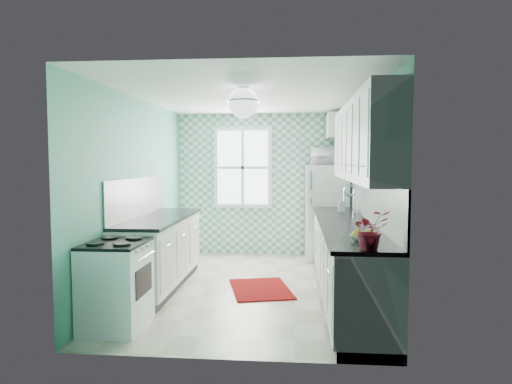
# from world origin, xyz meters

# --- Properties ---
(floor) EXTENTS (3.00, 4.40, 0.02)m
(floor) POSITION_xyz_m (0.00, 0.00, -0.01)
(floor) COLOR beige
(floor) RESTS_ON ground
(ceiling) EXTENTS (3.00, 4.40, 0.02)m
(ceiling) POSITION_xyz_m (0.00, 0.00, 2.51)
(ceiling) COLOR white
(ceiling) RESTS_ON wall_back
(wall_back) EXTENTS (3.00, 0.02, 2.50)m
(wall_back) POSITION_xyz_m (0.00, 2.21, 1.25)
(wall_back) COLOR #53A98E
(wall_back) RESTS_ON floor
(wall_front) EXTENTS (3.00, 0.02, 2.50)m
(wall_front) POSITION_xyz_m (0.00, -2.21, 1.25)
(wall_front) COLOR #53A98E
(wall_front) RESTS_ON floor
(wall_left) EXTENTS (0.02, 4.40, 2.50)m
(wall_left) POSITION_xyz_m (-1.51, 0.00, 1.25)
(wall_left) COLOR #53A98E
(wall_left) RESTS_ON floor
(wall_right) EXTENTS (0.02, 4.40, 2.50)m
(wall_right) POSITION_xyz_m (1.51, 0.00, 1.25)
(wall_right) COLOR #53A98E
(wall_right) RESTS_ON floor
(accent_wall) EXTENTS (3.00, 0.01, 2.50)m
(accent_wall) POSITION_xyz_m (0.00, 2.19, 1.25)
(accent_wall) COLOR #5CA18D
(accent_wall) RESTS_ON wall_back
(window) EXTENTS (1.04, 0.05, 1.44)m
(window) POSITION_xyz_m (-0.35, 2.16, 1.55)
(window) COLOR white
(window) RESTS_ON wall_back
(backsplash_right) EXTENTS (0.02, 3.60, 0.51)m
(backsplash_right) POSITION_xyz_m (1.49, -0.40, 1.20)
(backsplash_right) COLOR white
(backsplash_right) RESTS_ON wall_right
(backsplash_left) EXTENTS (0.02, 2.15, 0.51)m
(backsplash_left) POSITION_xyz_m (-1.49, -0.07, 1.20)
(backsplash_left) COLOR white
(backsplash_left) RESTS_ON wall_left
(upper_cabinets_right) EXTENTS (0.33, 3.20, 0.90)m
(upper_cabinets_right) POSITION_xyz_m (1.33, -0.60, 1.90)
(upper_cabinets_right) COLOR white
(upper_cabinets_right) RESTS_ON wall_right
(upper_cabinet_fridge) EXTENTS (0.40, 0.74, 0.40)m
(upper_cabinet_fridge) POSITION_xyz_m (1.30, 1.83, 2.25)
(upper_cabinet_fridge) COLOR white
(upper_cabinet_fridge) RESTS_ON wall_right
(ceiling_light) EXTENTS (0.34, 0.34, 0.35)m
(ceiling_light) POSITION_xyz_m (0.00, -0.80, 2.32)
(ceiling_light) COLOR silver
(ceiling_light) RESTS_ON ceiling
(base_cabinets_right) EXTENTS (0.60, 3.60, 0.90)m
(base_cabinets_right) POSITION_xyz_m (1.20, -0.40, 0.45)
(base_cabinets_right) COLOR white
(base_cabinets_right) RESTS_ON floor
(countertop_right) EXTENTS (0.63, 3.60, 0.04)m
(countertop_right) POSITION_xyz_m (1.19, -0.40, 0.92)
(countertop_right) COLOR black
(countertop_right) RESTS_ON base_cabinets_right
(base_cabinets_left) EXTENTS (0.60, 2.15, 0.90)m
(base_cabinets_left) POSITION_xyz_m (-1.20, -0.07, 0.45)
(base_cabinets_left) COLOR white
(base_cabinets_left) RESTS_ON floor
(countertop_left) EXTENTS (0.63, 2.15, 0.04)m
(countertop_left) POSITION_xyz_m (-1.19, -0.07, 0.92)
(countertop_left) COLOR black
(countertop_left) RESTS_ON base_cabinets_left
(fridge) EXTENTS (0.70, 0.69, 1.60)m
(fridge) POSITION_xyz_m (1.11, 1.80, 0.80)
(fridge) COLOR silver
(fridge) RESTS_ON floor
(stove) EXTENTS (0.57, 0.71, 0.85)m
(stove) POSITION_xyz_m (-1.20, -1.55, 0.45)
(stove) COLOR white
(stove) RESTS_ON floor
(sink) EXTENTS (0.52, 0.44, 0.53)m
(sink) POSITION_xyz_m (1.20, 0.36, 0.93)
(sink) COLOR silver
(sink) RESTS_ON countertop_right
(rug) EXTENTS (0.95, 1.18, 0.02)m
(rug) POSITION_xyz_m (0.14, -0.09, 0.01)
(rug) COLOR maroon
(rug) RESTS_ON floor
(dish_towel) EXTENTS (0.08, 0.20, 0.31)m
(dish_towel) POSITION_xyz_m (0.89, 0.80, 0.48)
(dish_towel) COLOR #61B1A5
(dish_towel) RESTS_ON base_cabinets_right
(fruit_bowl) EXTENTS (0.30, 0.30, 0.06)m
(fruit_bowl) POSITION_xyz_m (1.20, -1.69, 0.97)
(fruit_bowl) COLOR white
(fruit_bowl) RESTS_ON countertop_right
(potted_plant) EXTENTS (0.37, 0.35, 0.33)m
(potted_plant) POSITION_xyz_m (1.20, -2.11, 1.11)
(potted_plant) COLOR #BB150B
(potted_plant) RESTS_ON countertop_right
(soap_bottle) EXTENTS (0.10, 0.10, 0.21)m
(soap_bottle) POSITION_xyz_m (1.25, 0.73, 1.05)
(soap_bottle) COLOR #A7BEC5
(soap_bottle) RESTS_ON countertop_right
(microwave) EXTENTS (0.54, 0.39, 0.29)m
(microwave) POSITION_xyz_m (1.11, 1.80, 1.75)
(microwave) COLOR white
(microwave) RESTS_ON fridge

